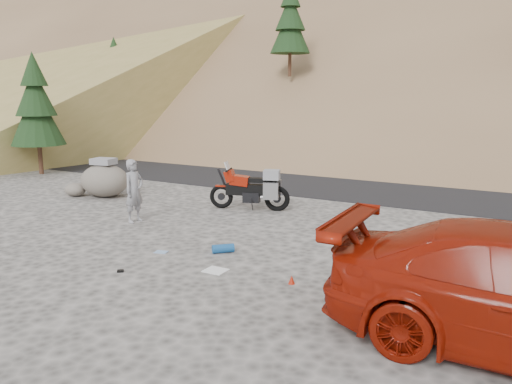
# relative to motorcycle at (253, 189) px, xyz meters

# --- Properties ---
(ground) EXTENTS (140.00, 140.00, 0.00)m
(ground) POSITION_rel_motorcycle_xyz_m (-0.15, -3.20, -0.61)
(ground) COLOR #474441
(ground) RESTS_ON ground
(road) EXTENTS (120.00, 7.00, 0.05)m
(road) POSITION_rel_motorcycle_xyz_m (-0.15, 5.80, -0.61)
(road) COLOR black
(road) RESTS_ON ground
(hillside) EXTENTS (120.00, 73.00, 46.72)m
(hillside) POSITION_rel_motorcycle_xyz_m (-0.19, 37.68, 10.47)
(hillside) COLOR brown
(hillside) RESTS_ON ground
(conifer_verge) EXTENTS (2.20, 2.20, 5.04)m
(conifer_verge) POSITION_rel_motorcycle_xyz_m (-11.15, 1.30, 2.28)
(conifer_verge) COLOR #381F14
(conifer_verge) RESTS_ON ground
(motorcycle) EXTENTS (2.31, 1.13, 1.42)m
(motorcycle) POSITION_rel_motorcycle_xyz_m (0.00, 0.00, 0.00)
(motorcycle) COLOR black
(motorcycle) RESTS_ON ground
(man) EXTENTS (0.42, 0.62, 1.67)m
(man) POSITION_rel_motorcycle_xyz_m (-2.00, -2.76, -0.61)
(man) COLOR gray
(man) RESTS_ON ground
(boulder) EXTENTS (1.68, 1.44, 1.25)m
(boulder) POSITION_rel_motorcycle_xyz_m (-5.20, -0.77, -0.06)
(boulder) COLOR #5C584F
(boulder) RESTS_ON ground
(small_rock) EXTENTS (0.77, 0.70, 0.43)m
(small_rock) POSITION_rel_motorcycle_xyz_m (-6.11, -1.21, -0.39)
(small_rock) COLOR #5C584F
(small_rock) RESTS_ON ground
(gear_white_cloth) EXTENTS (0.42, 0.38, 0.01)m
(gear_white_cloth) POSITION_rel_motorcycle_xyz_m (1.97, -4.81, -0.60)
(gear_white_cloth) COLOR white
(gear_white_cloth) RESTS_ON ground
(gear_blue_mat) EXTENTS (0.46, 0.46, 0.19)m
(gear_blue_mat) POSITION_rel_motorcycle_xyz_m (1.48, -3.81, -0.52)
(gear_blue_mat) COLOR navy
(gear_blue_mat) RESTS_ON ground
(gear_funnel) EXTENTS (0.15, 0.15, 0.16)m
(gear_funnel) POSITION_rel_motorcycle_xyz_m (3.53, -4.69, -0.53)
(gear_funnel) COLOR #A91E0B
(gear_funnel) RESTS_ON ground
(gear_glove_b) EXTENTS (0.15, 0.14, 0.04)m
(gear_glove_b) POSITION_rel_motorcycle_xyz_m (0.43, -5.77, -0.59)
(gear_glove_b) COLOR black
(gear_glove_b) RESTS_ON ground
(gear_blue_cloth) EXTENTS (0.31, 0.26, 0.01)m
(gear_blue_cloth) POSITION_rel_motorcycle_xyz_m (0.31, -4.45, -0.60)
(gear_blue_cloth) COLOR #7F9DC4
(gear_blue_cloth) RESTS_ON ground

